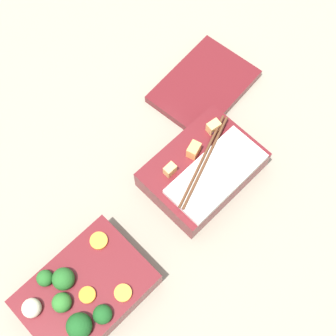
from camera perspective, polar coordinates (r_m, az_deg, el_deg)
The scene contains 4 objects.
ground_plane at distance 0.85m, azimuth -2.24°, elevation -8.31°, with size 3.00×3.00×0.00m, color gray.
bento_tray_vegetable at distance 0.81m, azimuth -10.29°, elevation -14.59°, with size 0.21×0.15×0.08m.
bento_tray_rice at distance 0.86m, azimuth 4.38°, elevation -0.21°, with size 0.21×0.15×0.08m.
bento_lid at distance 0.98m, azimuth 4.40°, elevation 9.91°, with size 0.20×0.14×0.02m, color maroon.
Camera 1 is at (-0.14, -0.19, 0.82)m, focal length 50.00 mm.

